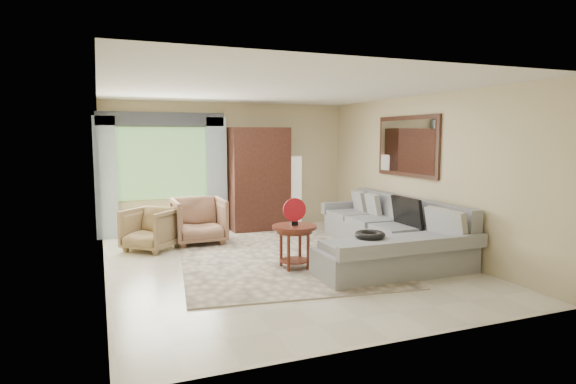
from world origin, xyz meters
name	(u,v)px	position (x,y,z in m)	size (l,w,h in m)	color
ground	(281,264)	(0.00, 0.00, 0.00)	(6.00, 6.00, 0.00)	silver
area_rug	(279,258)	(0.09, 0.33, 0.01)	(3.00, 4.00, 0.02)	beige
sectional_sofa	(388,239)	(1.78, -0.18, 0.28)	(2.30, 3.46, 0.90)	#92949A
tv_screen	(407,212)	(2.05, -0.29, 0.72)	(0.06, 0.74, 0.48)	black
garden_hose	(370,235)	(1.00, -0.89, 0.55)	(0.43, 0.43, 0.09)	black
coffee_table	(294,246)	(0.08, -0.33, 0.34)	(0.64, 0.64, 0.64)	#441812
red_disc	(294,210)	(0.08, -0.33, 0.87)	(0.34, 0.34, 0.03)	#A4101B
armchair_left	(151,229)	(-1.74, 1.65, 0.36)	(0.77, 0.79, 0.72)	#8D744D
armchair_right	(199,221)	(-0.88, 1.85, 0.41)	(0.88, 0.91, 0.83)	#855D48
potted_plant	(135,227)	(-1.94, 2.36, 0.29)	(0.52, 0.45, 0.58)	#999999
armoire	(259,179)	(0.55, 2.72, 1.05)	(1.20, 0.55, 2.10)	black
floor_lamp	(294,191)	(1.35, 2.78, 0.75)	(0.24, 0.24, 1.50)	silver
window	(163,163)	(-1.35, 2.97, 1.40)	(1.80, 0.04, 1.40)	#669E59
curtain_left	(106,178)	(-2.40, 2.88, 1.15)	(0.40, 0.08, 2.30)	#9EB7CC
curtain_right	(217,175)	(-0.30, 2.88, 1.15)	(0.40, 0.08, 2.30)	#9EB7CC
valance	(162,119)	(-1.35, 2.90, 2.25)	(2.40, 0.12, 0.26)	#1E232D
wall_mirror	(407,146)	(2.46, 0.35, 1.75)	(0.05, 1.70, 1.05)	black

